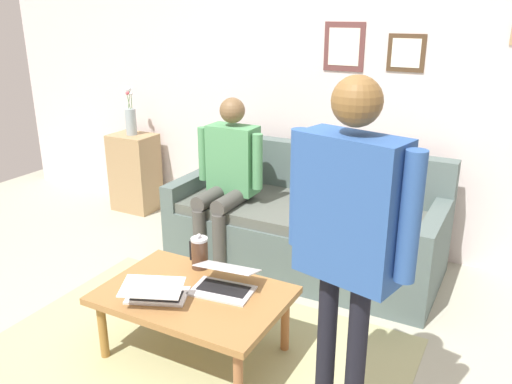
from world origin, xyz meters
TOP-DOWN VIEW (x-y plane):
  - ground_plane at (0.00, 0.00)m, footprint 7.68×7.68m
  - area_rug at (0.08, -0.15)m, footprint 2.35×1.73m
  - back_wall at (-0.00, -2.20)m, footprint 7.04×0.11m
  - couch at (-0.03, -1.60)m, footprint 2.02×0.89m
  - coffee_table at (0.08, -0.25)m, footprint 1.03×0.69m
  - laptop_left at (0.22, -0.09)m, footprint 0.41×0.39m
  - laptop_center at (-0.05, -0.36)m, footprint 0.37×0.33m
  - french_press at (0.21, -0.51)m, footprint 0.12×0.10m
  - side_shelf at (1.91, -1.91)m, footprint 0.42×0.32m
  - flower_vase at (1.91, -1.91)m, footprint 0.10×0.10m
  - person_standing at (-0.85, -0.03)m, footprint 0.59×0.28m
  - person_seated at (0.52, -1.37)m, footprint 0.55×0.51m

SIDE VIEW (x-z plane):
  - ground_plane at x=0.00m, z-range 0.00..0.00m
  - area_rug at x=0.08m, z-range 0.00..0.01m
  - couch at x=-0.03m, z-range -0.13..0.75m
  - coffee_table at x=0.08m, z-range 0.16..0.56m
  - side_shelf at x=1.91m, z-range 0.00..0.76m
  - laptop_left at x=0.22m, z-range 0.38..0.51m
  - laptop_center at x=-0.05m, z-range 0.37..0.52m
  - french_press at x=0.21m, z-range 0.39..0.61m
  - person_seated at x=0.52m, z-range 0.09..1.37m
  - flower_vase at x=1.91m, z-range 0.68..1.13m
  - person_standing at x=-0.85m, z-range 0.24..1.91m
  - back_wall at x=0.00m, z-range 0.00..2.70m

